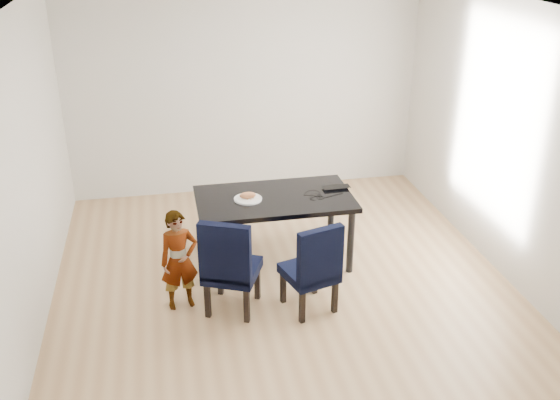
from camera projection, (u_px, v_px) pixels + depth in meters
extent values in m
cube|color=tan|center=(284.00, 285.00, 6.25)|extent=(4.50, 5.00, 0.01)
cube|color=white|center=(285.00, 5.00, 5.11)|extent=(4.50, 5.00, 0.01)
cube|color=silver|center=(245.00, 90.00, 7.91)|extent=(4.50, 0.01, 2.70)
cube|color=silver|center=(375.00, 319.00, 3.45)|extent=(4.50, 0.01, 2.70)
cube|color=silver|center=(24.00, 178.00, 5.28)|extent=(0.01, 5.00, 2.70)
cube|color=white|center=(510.00, 143.00, 6.08)|extent=(0.01, 5.00, 2.70)
cube|color=black|center=(274.00, 229.00, 6.53)|extent=(1.60, 0.90, 0.75)
cube|color=black|center=(232.00, 262.00, 5.70)|extent=(0.62, 0.63, 0.97)
cube|color=black|center=(309.00, 265.00, 5.71)|extent=(0.55, 0.56, 0.91)
imported|color=orange|center=(179.00, 260.00, 5.73)|extent=(0.40, 0.30, 0.98)
cylinder|color=white|center=(248.00, 199.00, 6.31)|extent=(0.35, 0.35, 0.02)
ellipsoid|color=#AC673D|center=(248.00, 195.00, 6.29)|extent=(0.17, 0.09, 0.07)
imported|color=black|center=(335.00, 186.00, 6.60)|extent=(0.30, 0.20, 0.02)
torus|color=black|center=(317.00, 198.00, 6.35)|extent=(0.16, 0.16, 0.01)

